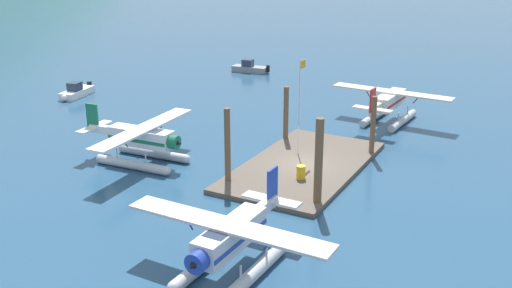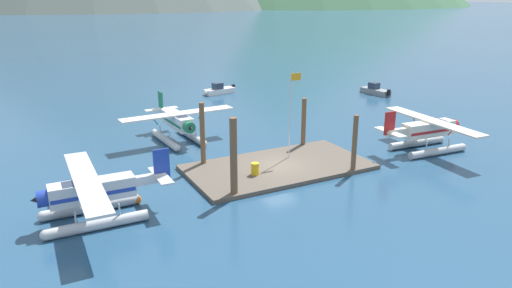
% 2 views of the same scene
% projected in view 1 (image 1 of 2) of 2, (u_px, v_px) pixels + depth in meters
% --- Properties ---
extents(ground_plane, '(1200.00, 1200.00, 0.00)m').
position_uv_depth(ground_plane, '(303.00, 168.00, 40.38)').
color(ground_plane, navy).
extents(dock_platform, '(13.89, 7.37, 0.30)m').
position_uv_depth(dock_platform, '(303.00, 166.00, 40.33)').
color(dock_platform, brown).
rests_on(dock_platform, ground).
extents(piling_near_left, '(0.48, 0.48, 5.42)m').
position_uv_depth(piling_near_left, '(319.00, 163.00, 33.73)').
color(piling_near_left, brown).
rests_on(piling_near_left, ground).
extents(piling_near_right, '(0.37, 0.37, 4.48)m').
position_uv_depth(piling_near_right, '(373.00, 127.00, 41.85)').
color(piling_near_right, brown).
rests_on(piling_near_right, ground).
extents(piling_far_left, '(0.39, 0.39, 5.07)m').
position_uv_depth(piling_far_left, '(228.00, 147.00, 36.88)').
color(piling_far_left, brown).
rests_on(piling_far_left, ground).
extents(piling_far_right, '(0.39, 0.39, 4.38)m').
position_uv_depth(piling_far_right, '(286.00, 114.00, 45.01)').
color(piling_far_right, brown).
rests_on(piling_far_right, ground).
extents(flagpole, '(0.95, 0.10, 6.90)m').
position_uv_depth(flagpole, '(300.00, 96.00, 40.92)').
color(flagpole, silver).
rests_on(flagpole, dock_platform).
extents(fuel_drum, '(0.62, 0.62, 0.88)m').
position_uv_depth(fuel_drum, '(301.00, 172.00, 37.67)').
color(fuel_drum, gold).
rests_on(fuel_drum, dock_platform).
extents(mooring_buoy, '(0.60, 0.60, 0.60)m').
position_uv_depth(mooring_buoy, '(238.00, 237.00, 30.41)').
color(mooring_buoy, orange).
rests_on(mooring_buoy, ground).
extents(seaplane_silver_port_aft, '(7.98, 10.43, 3.84)m').
position_uv_depth(seaplane_silver_port_aft, '(230.00, 243.00, 27.17)').
color(seaplane_silver_port_aft, '#B7BABF').
rests_on(seaplane_silver_port_aft, ground).
extents(seaplane_cream_stbd_aft, '(7.97, 10.47, 3.84)m').
position_uv_depth(seaplane_cream_stbd_aft, '(390.00, 104.00, 50.11)').
color(seaplane_cream_stbd_aft, '#B7BABF').
rests_on(seaplane_cream_stbd_aft, ground).
extents(seaplane_white_bow_left, '(10.46, 7.98, 3.84)m').
position_uv_depth(seaplane_white_bow_left, '(142.00, 142.00, 40.75)').
color(seaplane_white_bow_left, '#B7BABF').
rests_on(seaplane_white_bow_left, ground).
extents(boat_white_open_north, '(4.84, 2.25, 1.50)m').
position_uv_depth(boat_white_open_north, '(76.00, 92.00, 58.64)').
color(boat_white_open_north, silver).
rests_on(boat_white_open_north, ground).
extents(boat_grey_open_east, '(1.89, 4.89, 1.50)m').
position_uv_depth(boat_grey_open_east, '(249.00, 68.00, 69.64)').
color(boat_grey_open_east, gray).
rests_on(boat_grey_open_east, ground).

